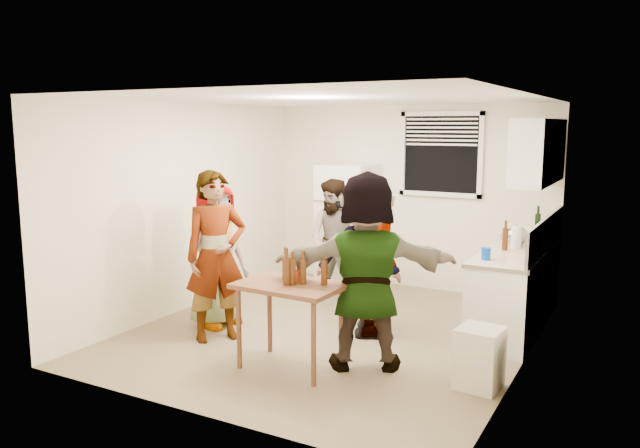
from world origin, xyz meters
The scene contains 23 objects.
room centered at (0.00, 0.00, 0.00)m, with size 4.00×4.50×2.50m, color white, non-canonical shape.
window centered at (0.45, 2.21, 1.85)m, with size 1.12×0.10×1.06m, color white, non-canonical shape.
refrigerator centered at (-0.75, 1.88, 0.85)m, with size 0.70×0.70×1.70m, color white.
counter_lower centered at (1.70, 1.15, 0.43)m, with size 0.60×2.20×0.86m, color white.
countertop centered at (1.70, 1.15, 0.88)m, with size 0.64×2.22×0.04m, color beige.
backsplash centered at (1.99, 1.15, 1.08)m, with size 0.03×2.20×0.36m, color beige.
upper_cabinets centered at (1.83, 1.35, 1.95)m, with size 0.34×1.60×0.70m, color white.
kettle centered at (1.65, 1.30, 0.90)m, with size 0.27×0.22×0.22m, color silver, non-canonical shape.
paper_towel centered at (1.68, 1.12, 0.90)m, with size 0.11×0.11×0.24m, color white.
wine_bottle centered at (1.75, 2.02, 0.90)m, with size 0.07×0.07×0.27m, color black.
beer_bottle_counter centered at (1.60, 0.93, 0.90)m, with size 0.06×0.06×0.24m, color #47230C.
blue_cup centered at (1.54, 0.35, 0.90)m, with size 0.09×0.09×0.13m, color #093FB4.
picture_frame centered at (1.92, 1.61, 0.98)m, with size 0.02×0.18×0.15m, color gold.
trash_bin centered at (1.77, -0.70, 0.25)m, with size 0.36×0.36×0.53m, color silver.
serving_table centered at (0.12, -1.09, 0.00)m, with size 0.96×0.64×0.81m, color brown, non-canonical shape.
beer_bottle_table centered at (0.12, -1.15, 0.81)m, with size 0.07×0.07×0.25m, color #47230C.
red_cup centered at (0.17, -1.01, 0.81)m, with size 0.08×0.08×0.11m, color #B03314.
guest_grey centered at (-1.27, -0.40, 0.00)m, with size 0.79×1.61×0.51m, color gray.
guest_stripe centered at (-0.97, -0.77, 0.00)m, with size 0.65×1.78×0.43m, color #141933.
guest_back_left centered at (-0.52, 1.07, 0.00)m, with size 0.76×1.57×0.59m, color brown.
guest_back_right centered at (0.06, 0.52, 0.00)m, with size 1.00×1.55×0.58m, color #39393D.
guest_black centered at (0.43, 0.15, 0.00)m, with size 1.01×1.73×0.42m, color black.
guest_orange centered at (0.72, -0.73, 0.00)m, with size 1.70×1.84×0.54m, color #F4764F.
Camera 1 is at (3.00, -5.81, 2.24)m, focal length 35.00 mm.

